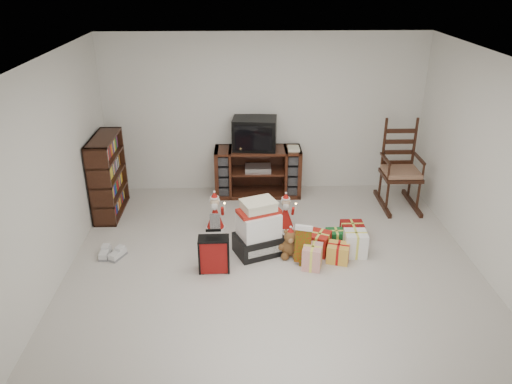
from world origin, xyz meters
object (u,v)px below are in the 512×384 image
bookshelf (108,177)px  red_suitcase (214,254)px  gift_pile (259,231)px  tv_stand (258,172)px  teddy_bear (290,244)px  crt_television (255,133)px  sneaker_pair (111,254)px  gift_cluster (336,244)px  rocking_chair (399,175)px  santa_figurine (285,215)px  mrs_claus_figurine (215,215)px

bookshelf → red_suitcase: bearing=-45.5°
gift_pile → tv_stand: bearing=66.3°
tv_stand → teddy_bear: tv_stand is taller
crt_television → sneaker_pair: bearing=-128.9°
teddy_bear → gift_cluster: (0.59, 0.05, -0.03)m
teddy_bear → gift_cluster: teddy_bear is taller
teddy_bear → crt_television: bearing=101.5°
gift_pile → red_suitcase: 0.68m
gift_pile → teddy_bear: size_ratio=1.97×
gift_pile → red_suitcase: gift_pile is taller
gift_pile → crt_television: (0.01, 1.83, 0.70)m
red_suitcase → tv_stand: bearing=73.6°
bookshelf → red_suitcase: (1.60, -1.63, -0.34)m
gift_cluster → sneaker_pair: bearing=-179.7°
rocking_chair → sneaker_pair: 4.33m
santa_figurine → sneaker_pair: 2.38m
red_suitcase → teddy_bear: bearing=17.4°
santa_figurine → crt_television: size_ratio=0.77×
santa_figurine → crt_television: (-0.39, 1.19, 0.81)m
rocking_chair → red_suitcase: rocking_chair is taller
santa_figurine → crt_television: crt_television is taller
bookshelf → gift_pile: bearing=-29.9°
tv_stand → mrs_claus_figurine: size_ratio=2.35×
mrs_claus_figurine → sneaker_pair: (-1.29, -0.69, -0.17)m
tv_stand → mrs_claus_figurine: tv_stand is taller
tv_stand → gift_pile: tv_stand is taller
gift_cluster → santa_figurine: bearing=131.1°
red_suitcase → gift_cluster: bearing=12.3°
rocking_chair → santa_figurine: 1.95m
bookshelf → crt_television: size_ratio=1.67×
gift_pile → santa_figurine: gift_pile is taller
bookshelf → red_suitcase: 2.30m
bookshelf → santa_figurine: bookshelf is taller
tv_stand → bookshelf: 2.28m
rocking_chair → teddy_bear: bearing=-140.5°
mrs_claus_figurine → crt_television: bearing=63.6°
rocking_chair → sneaker_pair: (-4.06, -1.43, -0.42)m
gift_pile → gift_cluster: gift_pile is taller
gift_pile → sneaker_pair: 1.89m
sneaker_pair → gift_cluster: 2.86m
tv_stand → mrs_claus_figurine: (-0.64, -1.15, -0.17)m
rocking_chair → gift_cluster: rocking_chair is taller
mrs_claus_figurine → gift_cluster: mrs_claus_figurine is taller
tv_stand → sneaker_pair: tv_stand is taller
tv_stand → bookshelf: bearing=-164.9°
bookshelf → rocking_chair: bearing=2.0°
mrs_claus_figurine → rocking_chair: bearing=14.9°
sneaker_pair → gift_pile: bearing=12.8°
gift_pile → bookshelf: bearing=128.3°
tv_stand → gift_pile: size_ratio=1.87×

